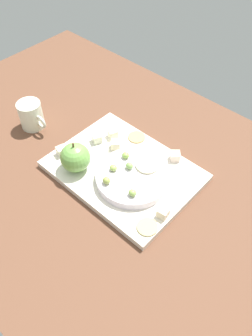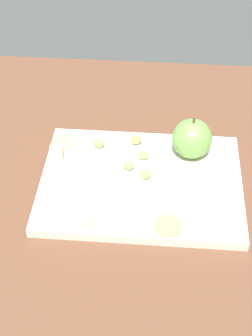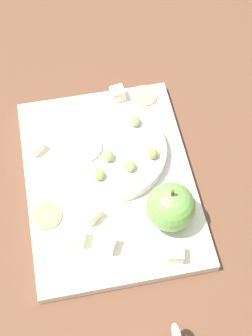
% 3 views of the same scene
% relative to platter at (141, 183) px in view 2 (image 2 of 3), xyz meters
% --- Properties ---
extents(table, '(1.33, 0.85, 0.04)m').
position_rel_platter_xyz_m(table, '(-0.03, -0.01, -0.03)').
color(table, brown).
rests_on(table, ground).
extents(platter, '(0.36, 0.27, 0.02)m').
position_rel_platter_xyz_m(platter, '(0.00, 0.00, 0.00)').
color(platter, silver).
rests_on(platter, table).
extents(serving_dish, '(0.18, 0.18, 0.02)m').
position_rel_platter_xyz_m(serving_dish, '(0.04, -0.01, 0.02)').
color(serving_dish, white).
rests_on(serving_dish, platter).
extents(apple_whole, '(0.08, 0.08, 0.08)m').
position_rel_platter_xyz_m(apple_whole, '(-0.09, -0.08, 0.05)').
color(apple_whole, '#6FAB4B').
rests_on(apple_whole, platter).
extents(apple_stem, '(0.01, 0.01, 0.01)m').
position_rel_platter_xyz_m(apple_stem, '(-0.09, -0.08, 0.09)').
color(apple_stem, brown).
rests_on(apple_stem, apple_whole).
extents(cheese_cube_0, '(0.03, 0.03, 0.02)m').
position_rel_platter_xyz_m(cheese_cube_0, '(-0.10, 0.07, 0.02)').
color(cheese_cube_0, '#F2EECC').
rests_on(cheese_cube_0, platter).
extents(cheese_cube_1, '(0.03, 0.03, 0.02)m').
position_rel_platter_xyz_m(cheese_cube_1, '(-0.12, 0.02, 0.02)').
color(cheese_cube_1, '#EAE8CC').
rests_on(cheese_cube_1, platter).
extents(cheese_cube_2, '(0.03, 0.03, 0.02)m').
position_rel_platter_xyz_m(cheese_cube_2, '(0.08, 0.11, 0.02)').
color(cheese_cube_2, '#F9E0C8').
rests_on(cheese_cube_2, platter).
extents(cheese_cube_3, '(0.03, 0.03, 0.02)m').
position_rel_platter_xyz_m(cheese_cube_3, '(-0.07, 0.04, 0.02)').
color(cheese_cube_3, '#F8ECC0').
rests_on(cheese_cube_3, platter).
extents(cheese_cube_4, '(0.03, 0.03, 0.02)m').
position_rel_platter_xyz_m(cheese_cube_4, '(-0.15, -0.07, 0.02)').
color(cheese_cube_4, beige).
rests_on(cheese_cube_4, platter).
extents(cheese_cube_5, '(0.03, 0.03, 0.02)m').
position_rel_platter_xyz_m(cheese_cube_5, '(0.16, -0.04, 0.02)').
color(cheese_cube_5, '#F9E6C5').
rests_on(cheese_cube_5, platter).
extents(cracker_0, '(0.05, 0.05, 0.00)m').
position_rel_platter_xyz_m(cracker_0, '(-0.05, 0.11, 0.01)').
color(cracker_0, tan).
rests_on(cracker_0, platter).
extents(cracker_1, '(0.05, 0.05, 0.00)m').
position_rel_platter_xyz_m(cracker_1, '(0.16, -0.09, 0.01)').
color(cracker_1, tan).
rests_on(cracker_1, platter).
extents(grape_0, '(0.02, 0.02, 0.02)m').
position_rel_platter_xyz_m(grape_0, '(-0.00, -0.03, 0.04)').
color(grape_0, '#98B455').
rests_on(grape_0, serving_dish).
extents(grape_1, '(0.02, 0.02, 0.02)m').
position_rel_platter_xyz_m(grape_1, '(0.02, -0.00, 0.04)').
color(grape_1, '#89B55B').
rests_on(grape_1, serving_dish).
extents(grape_2, '(0.02, 0.02, 0.02)m').
position_rel_platter_xyz_m(grape_2, '(-0.01, 0.02, 0.04)').
color(grape_2, '#90BC51').
rests_on(grape_2, serving_dish).
extents(grape_3, '(0.02, 0.02, 0.02)m').
position_rel_platter_xyz_m(grape_3, '(0.08, -0.06, 0.04)').
color(grape_3, '#90B555').
rests_on(grape_3, serving_dish).
extents(grape_4, '(0.02, 0.02, 0.02)m').
position_rel_platter_xyz_m(grape_4, '(0.01, -0.07, 0.04)').
color(grape_4, '#99AC4F').
rests_on(grape_4, serving_dish).
extents(apple_slice_0, '(0.06, 0.06, 0.01)m').
position_rel_platter_xyz_m(apple_slice_0, '(0.05, 0.03, 0.03)').
color(apple_slice_0, beige).
rests_on(apple_slice_0, serving_dish).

